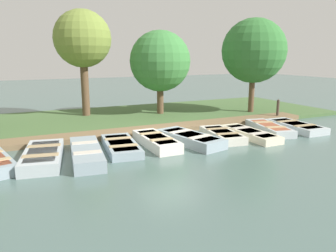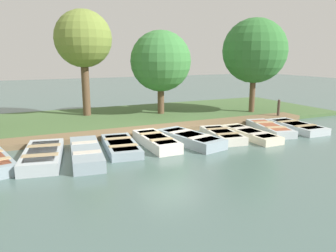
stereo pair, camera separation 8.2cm
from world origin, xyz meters
TOP-DOWN VIEW (x-y plane):
  - ground_plane at (0.00, 0.00)m, footprint 80.00×80.00m
  - shore_bank at (-5.00, 0.00)m, footprint 8.00×24.00m
  - dock_walkway at (-1.58, 0.00)m, footprint 1.23×17.13m
  - rowboat_1 at (0.87, -5.15)m, footprint 3.29×1.75m
  - rowboat_2 at (1.19, -3.76)m, footprint 3.50×1.40m
  - rowboat_3 at (0.65, -2.35)m, footprint 3.07×1.47m
  - rowboat_4 at (0.73, -0.92)m, footprint 2.90×0.98m
  - rowboat_5 at (0.95, 0.49)m, footprint 3.30×1.81m
  - rowboat_6 at (0.85, 2.13)m, footprint 2.75×1.40m
  - rowboat_7 at (1.17, 3.37)m, footprint 3.13×0.98m
  - rowboat_8 at (0.68, 4.91)m, footprint 3.19×1.67m
  - rowboat_9 at (0.92, 6.35)m, footprint 3.02×1.37m
  - mooring_post_far at (-1.45, 7.42)m, footprint 0.15×0.15m
  - park_tree_left at (-6.40, -2.20)m, footprint 3.13×3.13m
  - park_tree_center at (-5.16, 1.88)m, footprint 3.47×3.47m
  - park_tree_right at (-3.35, 7.09)m, footprint 3.75×3.75m

SIDE VIEW (x-z plane):
  - ground_plane at x=0.00m, z-range 0.00..0.00m
  - shore_bank at x=-5.00m, z-range 0.00..0.17m
  - dock_walkway at x=-1.58m, z-range 0.00..0.22m
  - rowboat_7 at x=1.17m, z-range 0.00..0.32m
  - rowboat_3 at x=0.65m, z-range 0.00..0.33m
  - rowboat_9 at x=0.92m, z-range 0.00..0.34m
  - rowboat_6 at x=0.85m, z-range 0.00..0.35m
  - rowboat_8 at x=0.68m, z-range 0.00..0.35m
  - rowboat_1 at x=0.87m, z-range 0.00..0.41m
  - rowboat_5 at x=0.95m, z-range 0.00..0.41m
  - rowboat_4 at x=0.73m, z-range 0.00..0.42m
  - rowboat_2 at x=1.19m, z-range 0.00..0.43m
  - mooring_post_far at x=-1.45m, z-range 0.01..1.14m
  - park_tree_center at x=-5.16m, z-range 0.72..5.66m
  - park_tree_right at x=-3.35m, z-range 0.94..6.60m
  - park_tree_left at x=-6.40m, z-range 1.37..7.36m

